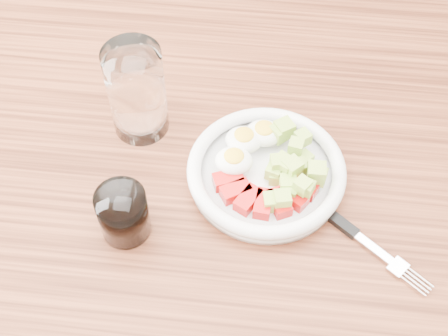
{
  "coord_description": "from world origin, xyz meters",
  "views": [
    {
      "loc": [
        0.05,
        -0.49,
        1.51
      ],
      "look_at": [
        -0.01,
        0.01,
        0.8
      ],
      "focal_mm": 50.0,
      "sensor_mm": 36.0,
      "label": 1
    }
  ],
  "objects": [
    {
      "name": "coffee_glass",
      "position": [
        -0.13,
        -0.08,
        0.81
      ],
      "size": [
        0.07,
        0.07,
        0.08
      ],
      "color": "white",
      "rests_on": "dining_table"
    },
    {
      "name": "bowl",
      "position": [
        0.05,
        0.02,
        0.79
      ],
      "size": [
        0.23,
        0.23,
        0.06
      ],
      "color": "white",
      "rests_on": "dining_table"
    },
    {
      "name": "dining_table",
      "position": [
        0.0,
        0.0,
        0.67
      ],
      "size": [
        1.5,
        0.9,
        0.77
      ],
      "color": "brown",
      "rests_on": "ground"
    },
    {
      "name": "fork",
      "position": [
        0.16,
        -0.05,
        0.78
      ],
      "size": [
        0.19,
        0.15,
        0.01
      ],
      "color": "black",
      "rests_on": "dining_table"
    },
    {
      "name": "water_glass",
      "position": [
        -0.15,
        0.1,
        0.84
      ],
      "size": [
        0.08,
        0.08,
        0.15
      ],
      "primitive_type": "cylinder",
      "color": "white",
      "rests_on": "dining_table"
    }
  ]
}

